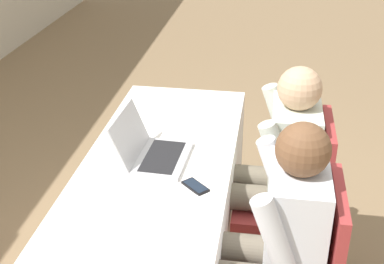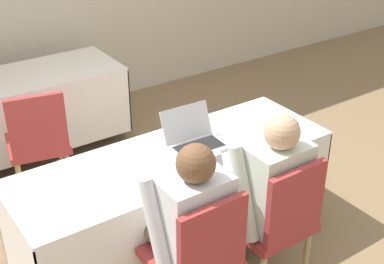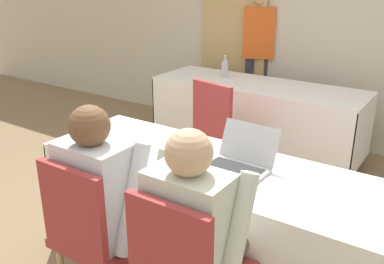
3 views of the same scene
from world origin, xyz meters
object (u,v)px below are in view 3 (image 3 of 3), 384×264
cell_phone (184,174)px  person_red_shirt (258,52)px  person_white_shirt (199,231)px  chair_near_left (95,232)px  laptop (239,161)px  water_bottle (225,67)px  person_checkered_shirt (107,196)px  chair_far_spare (222,127)px

cell_phone → person_red_shirt: bearing=151.6°
cell_phone → person_white_shirt: 0.47m
chair_near_left → person_red_shirt: 3.21m
laptop → person_red_shirt: person_red_shirt is taller
laptop → cell_phone: laptop is taller
cell_phone → person_red_shirt: person_red_shirt is taller
water_bottle → person_checkered_shirt: person_checkered_shirt is taller
water_bottle → chair_near_left: size_ratio=0.24×
laptop → person_checkered_shirt: bearing=-125.7°
cell_phone → person_white_shirt: bearing=-3.0°
water_bottle → person_red_shirt: person_red_shirt is taller
laptop → cell_phone: 0.32m
person_white_shirt → person_red_shirt: bearing=-68.7°
water_bottle → person_white_shirt: person_white_shirt is taller
laptop → water_bottle: (-1.16, 1.87, 0.06)m
laptop → person_checkered_shirt: person_checkered_shirt is taller
chair_far_spare → person_white_shirt: size_ratio=0.78×
person_white_shirt → chair_far_spare: bearing=-63.1°
cell_phone → person_checkered_shirt: (-0.24, -0.34, -0.05)m
chair_near_left → chair_far_spare: 1.72m
laptop → person_red_shirt: 2.67m
chair_near_left → person_red_shirt: person_red_shirt is taller
person_red_shirt → cell_phone: bearing=-94.8°
person_checkered_shirt → person_white_shirt: 0.56m
laptop → person_white_shirt: (0.11, -0.58, -0.09)m
chair_near_left → chair_far_spare: (-0.25, 1.70, 0.00)m
chair_near_left → person_white_shirt: bearing=-169.5°
person_white_shirt → person_red_shirt: (-1.18, 3.03, 0.24)m
chair_near_left → chair_far_spare: same height
chair_near_left → person_white_shirt: person_white_shirt is taller
person_checkered_shirt → person_white_shirt: same height
laptop → person_white_shirt: bearing=-76.8°
cell_phone → person_white_shirt: person_white_shirt is taller
laptop → person_white_shirt: 0.60m
laptop → person_red_shirt: bearing=116.0°
laptop → water_bottle: bearing=124.3°
person_white_shirt → person_checkered_shirt: bearing=0.0°
cell_phone → person_red_shirt: size_ratio=0.08×
laptop → cell_phone: size_ratio=2.69×
laptop → chair_near_left: size_ratio=0.39×
chair_far_spare → person_red_shirt: 1.52m
chair_far_spare → person_red_shirt: size_ratio=0.58×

